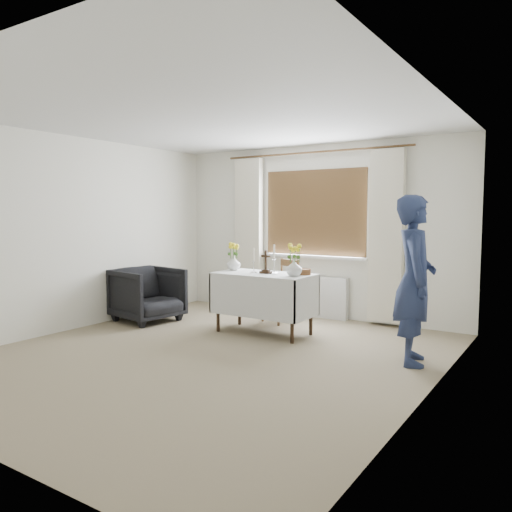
{
  "coord_description": "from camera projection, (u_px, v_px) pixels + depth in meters",
  "views": [
    {
      "loc": [
        3.26,
        -4.09,
        1.51
      ],
      "look_at": [
        -0.03,
        0.95,
        0.99
      ],
      "focal_mm": 35.0,
      "sensor_mm": 36.0,
      "label": 1
    }
  ],
  "objects": [
    {
      "name": "ground",
      "position": [
        209.0,
        355.0,
        5.32
      ],
      "size": [
        5.0,
        5.0,
        0.0
      ],
      "primitive_type": "plane",
      "color": "gray",
      "rests_on": "ground"
    },
    {
      "name": "altar_table",
      "position": [
        264.0,
        303.0,
        6.27
      ],
      "size": [
        1.24,
        0.64,
        0.76
      ],
      "primitive_type": "cube",
      "color": "silver",
      "rests_on": "ground"
    },
    {
      "name": "wooden_chair",
      "position": [
        280.0,
        291.0,
        6.92
      ],
      "size": [
        0.51,
        0.51,
        0.87
      ],
      "primitive_type": null,
      "rotation": [
        0.0,
        0.0,
        -0.34
      ],
      "color": "brown",
      "rests_on": "ground"
    },
    {
      "name": "armchair",
      "position": [
        148.0,
        294.0,
        6.98
      ],
      "size": [
        0.95,
        0.93,
        0.76
      ],
      "primitive_type": "imported",
      "rotation": [
        0.0,
        0.0,
        1.41
      ],
      "color": "black",
      "rests_on": "ground"
    },
    {
      "name": "person",
      "position": [
        415.0,
        280.0,
        4.98
      ],
      "size": [
        0.58,
        0.72,
        1.69
      ],
      "primitive_type": "imported",
      "rotation": [
        0.0,
        0.0,
        1.9
      ],
      "color": "navy",
      "rests_on": "ground"
    },
    {
      "name": "radiator",
      "position": [
        312.0,
        296.0,
        7.31
      ],
      "size": [
        1.1,
        0.1,
        0.6
      ],
      "primitive_type": "cube",
      "color": "silver",
      "rests_on": "ground"
    },
    {
      "name": "wooden_cross",
      "position": [
        266.0,
        262.0,
        6.22
      ],
      "size": [
        0.14,
        0.1,
        0.29
      ],
      "primitive_type": null,
      "rotation": [
        0.0,
        0.0,
        0.01
      ],
      "color": "black",
      "rests_on": "altar_table"
    },
    {
      "name": "candlestick_left",
      "position": [
        254.0,
        260.0,
        6.27
      ],
      "size": [
        0.09,
        0.09,
        0.31
      ],
      "primitive_type": null,
      "rotation": [
        0.0,
        0.0,
        -0.01
      ],
      "color": "white",
      "rests_on": "altar_table"
    },
    {
      "name": "candlestick_right",
      "position": [
        274.0,
        259.0,
        6.18
      ],
      "size": [
        0.13,
        0.13,
        0.36
      ],
      "primitive_type": null,
      "rotation": [
        0.0,
        0.0,
        0.34
      ],
      "color": "white",
      "rests_on": "altar_table"
    },
    {
      "name": "flower_vase_left",
      "position": [
        234.0,
        263.0,
        6.58
      ],
      "size": [
        0.22,
        0.22,
        0.19
      ],
      "primitive_type": "imported",
      "rotation": [
        0.0,
        0.0,
        -0.24
      ],
      "color": "silver",
      "rests_on": "altar_table"
    },
    {
      "name": "flower_vase_right",
      "position": [
        294.0,
        268.0,
        5.95
      ],
      "size": [
        0.22,
        0.22,
        0.2
      ],
      "primitive_type": "imported",
      "rotation": [
        0.0,
        0.0,
        -0.13
      ],
      "color": "silver",
      "rests_on": "altar_table"
    },
    {
      "name": "wicker_basket",
      "position": [
        303.0,
        272.0,
        6.11
      ],
      "size": [
        0.24,
        0.24,
        0.07
      ],
      "primitive_type": "cylinder",
      "rotation": [
        0.0,
        0.0,
        0.36
      ],
      "color": "brown",
      "rests_on": "altar_table"
    }
  ]
}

